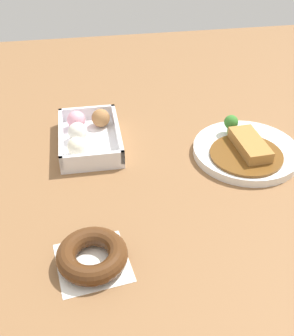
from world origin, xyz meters
TOP-DOWN VIEW (x-y plane):
  - ground_plane at (0.00, 0.00)m, footprint 1.60×1.60m
  - curry_plate at (-0.01, 0.15)m, footprint 0.23×0.23m
  - donut_box at (-0.12, -0.19)m, footprint 0.21×0.13m
  - chocolate_ring_donut at (0.24, -0.20)m, footprint 0.13×0.13m

SIDE VIEW (x-z plane):
  - ground_plane at x=0.00m, z-range 0.00..0.00m
  - curry_plate at x=-0.01m, z-range -0.02..0.05m
  - chocolate_ring_donut at x=0.24m, z-range 0.00..0.03m
  - donut_box at x=-0.12m, z-range -0.01..0.05m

